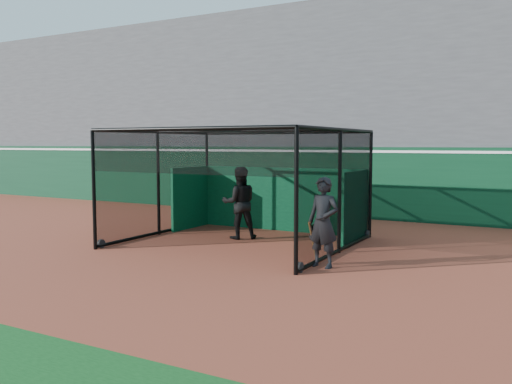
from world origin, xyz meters
The scene contains 6 objects.
ground centered at (0.00, 0.00, 0.00)m, with size 120.00×120.00×0.00m, color brown.
outfield_wall centered at (0.00, 8.50, 1.29)m, with size 50.00×0.50×2.50m.
grandstand centered at (0.00, 12.27, 4.48)m, with size 50.00×7.85×8.95m.
batting_cage centered at (-0.38, 2.30, 1.47)m, with size 5.55×5.08×2.95m.
batter centered at (-0.74, 2.84, 0.99)m, with size 0.97×0.75×1.99m, color black.
on_deck_player centered at (2.57, 0.68, 0.96)m, with size 0.77×0.57×1.92m.
Camera 1 is at (6.76, -9.93, 2.62)m, focal length 38.00 mm.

